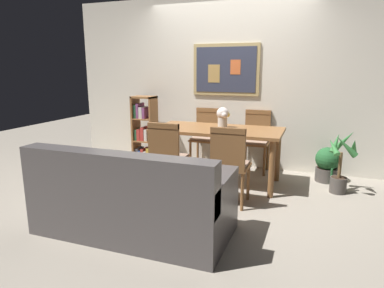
{
  "coord_description": "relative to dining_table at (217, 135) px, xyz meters",
  "views": [
    {
      "loc": [
        1.29,
        -3.86,
        1.52
      ],
      "look_at": [
        -0.05,
        -0.23,
        0.65
      ],
      "focal_mm": 31.48,
      "sensor_mm": 36.0,
      "label": 1
    }
  ],
  "objects": [
    {
      "name": "bookshelf",
      "position": [
        -1.41,
        0.57,
        -0.15
      ],
      "size": [
        0.36,
        0.28,
        1.09
      ],
      "color": "brown",
      "rests_on": "ground_plane"
    },
    {
      "name": "dining_chair_far_right",
      "position": [
        0.4,
        0.73,
        -0.11
      ],
      "size": [
        0.4,
        0.41,
        0.91
      ],
      "color": "brown",
      "rests_on": "ground_plane"
    },
    {
      "name": "dining_chair_far_left",
      "position": [
        -0.39,
        0.72,
        -0.11
      ],
      "size": [
        0.4,
        0.41,
        0.91
      ],
      "color": "brown",
      "rests_on": "ground_plane"
    },
    {
      "name": "dining_chair_near_left",
      "position": [
        -0.42,
        -0.7,
        -0.11
      ],
      "size": [
        0.4,
        0.41,
        0.91
      ],
      "color": "brown",
      "rests_on": "ground_plane"
    },
    {
      "name": "potted_palm",
      "position": [
        1.54,
        0.12,
        -0.28
      ],
      "size": [
        0.37,
        0.39,
        0.79
      ],
      "color": "#4C4742",
      "rests_on": "ground_plane"
    },
    {
      "name": "leather_couch",
      "position": [
        -0.34,
        -1.7,
        -0.34
      ],
      "size": [
        1.8,
        0.84,
        0.84
      ],
      "color": "#514C4C",
      "rests_on": "ground_plane"
    },
    {
      "name": "flower_vase",
      "position": [
        0.05,
        0.07,
        0.25
      ],
      "size": [
        0.17,
        0.18,
        0.27
      ],
      "color": "beige",
      "rests_on": "dining_table"
    },
    {
      "name": "dining_table",
      "position": [
        0.0,
        0.0,
        0.0
      ],
      "size": [
        1.69,
        0.82,
        0.74
      ],
      "color": "brown",
      "rests_on": "ground_plane"
    },
    {
      "name": "potted_ivy",
      "position": [
        1.41,
        0.55,
        -0.41
      ],
      "size": [
        0.32,
        0.33,
        0.53
      ],
      "color": "#4C4742",
      "rests_on": "ground_plane"
    },
    {
      "name": "dining_chair_near_right",
      "position": [
        0.35,
        -0.74,
        -0.11
      ],
      "size": [
        0.4,
        0.41,
        0.91
      ],
      "color": "brown",
      "rests_on": "ground_plane"
    },
    {
      "name": "ground_plane",
      "position": [
        -0.09,
        -0.38,
        -0.65
      ],
      "size": [
        12.0,
        12.0,
        0.0
      ],
      "primitive_type": "plane",
      "color": "gray"
    },
    {
      "name": "tv_remote",
      "position": [
        0.29,
        -0.1,
        0.1
      ],
      "size": [
        0.16,
        0.08,
        0.02
      ],
      "color": "black",
      "rests_on": "dining_table"
    },
    {
      "name": "wall_back_with_painting",
      "position": [
        -0.09,
        0.92,
        0.65
      ],
      "size": [
        5.2,
        0.14,
        2.6
      ],
      "color": "silver",
      "rests_on": "ground_plane"
    }
  ]
}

